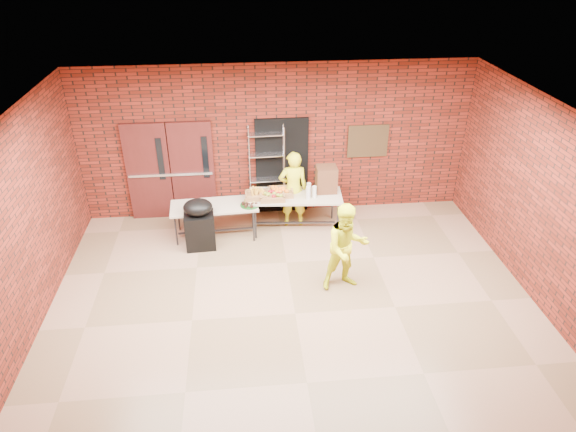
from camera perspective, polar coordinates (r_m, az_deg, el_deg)
The scene contains 19 objects.
room at distance 7.50m, azimuth 0.89°, elevation -1.45°, with size 8.08×7.08×3.28m.
double_doors at distance 10.86m, azimuth -12.87°, elevation 4.87°, with size 1.78×0.12×2.10m.
dark_doorway at distance 10.82m, azimuth -0.68°, elevation 5.54°, with size 1.10×0.06×2.10m, color black.
bronze_plaque at distance 10.91m, azimuth 8.87°, elevation 8.23°, with size 0.85×0.04×0.70m, color #392917.
wire_rack at distance 10.69m, azimuth -2.35°, elevation 4.90°, with size 0.73×0.24×2.00m, color #BBBBC2, non-canonical shape.
table_left at distance 10.16m, azimuth -8.19°, elevation 0.91°, with size 1.73×0.80×0.70m.
table_right at distance 10.29m, azimuth 0.82°, elevation 2.02°, with size 1.91×0.92×0.76m.
basket_bananas at distance 10.15m, azimuth -3.47°, elevation 2.35°, with size 0.46×0.35×0.14m.
basket_oranges at distance 10.24m, azimuth -0.84°, elevation 2.69°, with size 0.49×0.38×0.15m.
basket_apples at distance 10.08m, azimuth -1.75°, elevation 2.20°, with size 0.48×0.37×0.15m.
muffin_tray at distance 10.03m, azimuth -4.26°, elevation 1.40°, with size 0.38×0.38×0.09m.
napkin_box at distance 10.17m, azimuth -10.04°, elevation 1.34°, with size 0.16×0.11×0.05m, color silver.
coffee_dispenser at distance 10.33m, azimuth 4.27°, elevation 4.12°, with size 0.41×0.36×0.54m, color #57311E.
cup_stack_front at distance 10.07m, azimuth 2.26°, elevation 2.60°, with size 0.09×0.09×0.27m, color silver.
cup_stack_mid at distance 10.13m, azimuth 2.94°, elevation 2.69°, with size 0.08×0.08×0.25m, color silver.
cup_stack_back at distance 10.22m, azimuth 2.33°, elevation 3.01°, with size 0.09×0.09×0.26m, color silver.
covered_grill at distance 9.92m, azimuth -9.82°, elevation -0.84°, with size 0.59×0.50×1.02m.
volunteer_woman at distance 10.40m, azimuth 0.57°, elevation 3.02°, with size 0.59×0.39×1.62m, color yellow.
volunteer_man at distance 8.61m, azimuth 6.53°, elevation -3.48°, with size 0.77×0.60×1.58m, color yellow.
Camera 1 is at (-0.76, -6.37, 5.48)m, focal length 32.00 mm.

